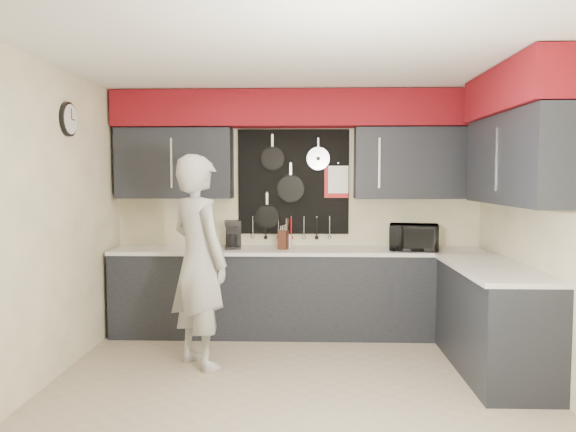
{
  "coord_description": "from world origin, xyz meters",
  "views": [
    {
      "loc": [
        0.09,
        -4.46,
        1.68
      ],
      "look_at": [
        -0.07,
        0.5,
        1.33
      ],
      "focal_mm": 35.0,
      "sensor_mm": 36.0,
      "label": 1
    }
  ],
  "objects_px": {
    "microwave": "(414,237)",
    "utensil_crock": "(286,241)",
    "knife_block": "(283,240)",
    "coffee_maker": "(233,234)",
    "person": "(199,261)"
  },
  "relations": [
    {
      "from": "microwave",
      "to": "utensil_crock",
      "type": "xyz_separation_m",
      "value": [
        -1.33,
        0.14,
        -0.06
      ]
    },
    {
      "from": "knife_block",
      "to": "microwave",
      "type": "bearing_deg",
      "value": 17.68
    },
    {
      "from": "microwave",
      "to": "knife_block",
      "type": "xyz_separation_m",
      "value": [
        -1.35,
        0.03,
        -0.04
      ]
    },
    {
      "from": "microwave",
      "to": "utensil_crock",
      "type": "relative_size",
      "value": 3.39
    },
    {
      "from": "coffee_maker",
      "to": "knife_block",
      "type": "bearing_deg",
      "value": -15.47
    },
    {
      "from": "utensil_crock",
      "to": "coffee_maker",
      "type": "height_order",
      "value": "coffee_maker"
    },
    {
      "from": "coffee_maker",
      "to": "person",
      "type": "bearing_deg",
      "value": -109.67
    },
    {
      "from": "microwave",
      "to": "person",
      "type": "distance_m",
      "value": 2.27
    },
    {
      "from": "utensil_crock",
      "to": "microwave",
      "type": "bearing_deg",
      "value": -6.22
    },
    {
      "from": "knife_block",
      "to": "utensil_crock",
      "type": "xyz_separation_m",
      "value": [
        0.03,
        0.12,
        -0.03
      ]
    },
    {
      "from": "coffee_maker",
      "to": "person",
      "type": "xyz_separation_m",
      "value": [
        -0.17,
        -1.02,
        -0.14
      ]
    },
    {
      "from": "microwave",
      "to": "person",
      "type": "bearing_deg",
      "value": -145.16
    },
    {
      "from": "microwave",
      "to": "coffee_maker",
      "type": "bearing_deg",
      "value": -172.04
    },
    {
      "from": "microwave",
      "to": "knife_block",
      "type": "distance_m",
      "value": 1.35
    },
    {
      "from": "utensil_crock",
      "to": "person",
      "type": "xyz_separation_m",
      "value": [
        -0.73,
        -1.09,
        -0.05
      ]
    }
  ]
}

